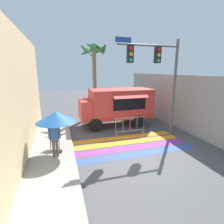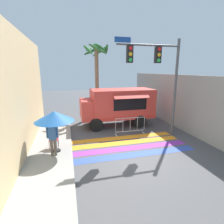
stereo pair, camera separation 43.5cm
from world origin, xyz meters
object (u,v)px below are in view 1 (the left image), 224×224
(food_truck, at_px, (115,105))
(vendor_person, at_px, (55,137))
(folding_chair, at_px, (55,138))
(barricade_front, at_px, (130,126))
(patio_umbrella, at_px, (56,117))
(palm_tree, at_px, (94,64))
(traffic_signal_pole, at_px, (157,68))

(food_truck, xyz_separation_m, vendor_person, (-4.27, -4.15, -0.49))
(food_truck, distance_m, folding_chair, 5.43)
(vendor_person, bearing_deg, barricade_front, 34.45)
(patio_umbrella, bearing_deg, folding_chair, 106.23)
(patio_umbrella, distance_m, palm_tree, 8.23)
(barricade_front, bearing_deg, vendor_person, -155.47)
(traffic_signal_pole, height_order, palm_tree, palm_tree)
(barricade_front, bearing_deg, palm_tree, 102.40)
(barricade_front, bearing_deg, patio_umbrella, -159.70)
(traffic_signal_pole, relative_size, barricade_front, 2.92)
(traffic_signal_pole, height_order, barricade_front, traffic_signal_pole)
(vendor_person, bearing_deg, traffic_signal_pole, 23.11)
(patio_umbrella, distance_m, vendor_person, 0.94)
(food_truck, xyz_separation_m, barricade_front, (0.33, -2.05, -1.04))
(vendor_person, distance_m, palm_tree, 8.94)
(folding_chair, relative_size, barricade_front, 0.45)
(food_truck, distance_m, palm_tree, 4.56)
(barricade_front, bearing_deg, food_truck, 99.27)
(food_truck, relative_size, traffic_signal_pole, 0.91)
(folding_chair, height_order, barricade_front, barricade_front)
(barricade_front, height_order, palm_tree, palm_tree)
(food_truck, height_order, patio_umbrella, food_truck)
(patio_umbrella, distance_m, folding_chair, 1.38)
(vendor_person, relative_size, palm_tree, 0.27)
(vendor_person, xyz_separation_m, palm_tree, (3.41, 7.49, 3.47))
(barricade_front, distance_m, palm_tree, 6.83)
(traffic_signal_pole, relative_size, folding_chair, 6.51)
(traffic_signal_pole, distance_m, folding_chair, 6.95)
(vendor_person, height_order, barricade_front, vendor_person)
(patio_umbrella, bearing_deg, traffic_signal_pole, 9.29)
(vendor_person, relative_size, barricade_front, 0.85)
(folding_chair, xyz_separation_m, barricade_front, (4.65, 1.11, -0.11))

